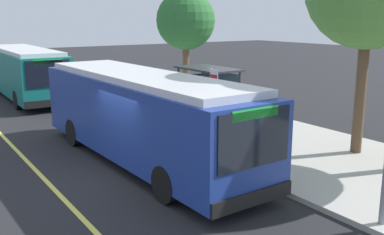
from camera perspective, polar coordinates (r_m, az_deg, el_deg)
The scene contains 10 objects.
ground_plane at distance 13.65m, azimuth -8.35°, elevation -7.38°, with size 120.00×120.00×0.00m, color #232326.
sidewalk_curb at distance 16.94m, azimuth 10.26°, elevation -3.18°, with size 44.00×6.40×0.15m, color #B7B2A8.
lane_stripe_center at distance 12.93m, azimuth -17.27°, elevation -9.00°, with size 36.00×0.14×0.01m, color #E0D64C.
transit_bus_main at distance 14.38m, azimuth -6.46°, elevation 0.43°, with size 10.68×2.85×2.95m.
transit_bus_second at distance 27.77m, azimuth -20.82°, elevation 5.62°, with size 10.26×2.72×2.95m.
bus_shelter at distance 18.93m, azimuth 2.15°, elevation 4.40°, with size 2.90×1.60×2.48m.
waiting_bench at distance 18.91m, azimuth 3.06°, elevation 0.42°, with size 1.60×0.48×0.95m.
route_sign_post at distance 15.65m, azimuth 2.87°, elevation 2.77°, with size 0.44×0.08×2.80m.
pedestrian_commuter at distance 18.11m, azimuth -0.82°, elevation 1.45°, with size 0.24×0.40×1.69m.
street_tree_near_shelter at distance 24.67m, azimuth -0.81°, elevation 12.39°, with size 3.24×3.24×6.01m.
Camera 1 is at (11.61, -5.45, 4.67)m, focal length 41.22 mm.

